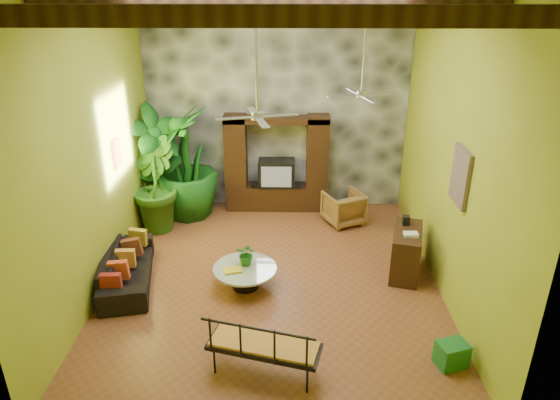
{
  "coord_description": "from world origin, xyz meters",
  "views": [
    {
      "loc": [
        0.28,
        -7.89,
        5.13
      ],
      "look_at": [
        0.13,
        0.2,
        1.52
      ],
      "focal_mm": 32.0,
      "sensor_mm": 36.0,
      "label": 1
    }
  ],
  "objects_px": {
    "sofa": "(127,267)",
    "coffee_table": "(245,274)",
    "ceiling_fan_front": "(257,103)",
    "tall_plant_b": "(153,185)",
    "ceiling_fan_back": "(362,83)",
    "tall_plant_c": "(186,163)",
    "green_bin": "(452,354)",
    "side_console": "(406,252)",
    "entertainment_center": "(277,171)",
    "wicker_armchair": "(344,208)",
    "iron_bench": "(264,346)",
    "tall_plant_a": "(158,165)"
  },
  "relations": [
    {
      "from": "entertainment_center",
      "to": "wicker_armchair",
      "type": "bearing_deg",
      "value": -26.41
    },
    {
      "from": "sofa",
      "to": "side_console",
      "type": "xyz_separation_m",
      "value": [
        5.14,
        0.41,
        0.14
      ]
    },
    {
      "from": "tall_plant_c",
      "to": "coffee_table",
      "type": "xyz_separation_m",
      "value": [
        1.57,
        -3.01,
        -1.03
      ]
    },
    {
      "from": "tall_plant_b",
      "to": "entertainment_center",
      "type": "bearing_deg",
      "value": 22.26
    },
    {
      "from": "entertainment_center",
      "to": "green_bin",
      "type": "distance_m",
      "value": 6.01
    },
    {
      "from": "sofa",
      "to": "green_bin",
      "type": "bearing_deg",
      "value": -122.6
    },
    {
      "from": "wicker_armchair",
      "to": "tall_plant_b",
      "type": "height_order",
      "value": "tall_plant_b"
    },
    {
      "from": "coffee_table",
      "to": "green_bin",
      "type": "distance_m",
      "value": 3.69
    },
    {
      "from": "entertainment_center",
      "to": "sofa",
      "type": "height_order",
      "value": "entertainment_center"
    },
    {
      "from": "tall_plant_a",
      "to": "ceiling_fan_front",
      "type": "bearing_deg",
      "value": -49.97
    },
    {
      "from": "tall_plant_c",
      "to": "iron_bench",
      "type": "xyz_separation_m",
      "value": [
        2.02,
        -5.23,
        -0.75
      ]
    },
    {
      "from": "ceiling_fan_front",
      "to": "tall_plant_a",
      "type": "relative_size",
      "value": 0.7
    },
    {
      "from": "tall_plant_c",
      "to": "green_bin",
      "type": "relative_size",
      "value": 6.07
    },
    {
      "from": "ceiling_fan_front",
      "to": "coffee_table",
      "type": "xyz_separation_m",
      "value": [
        -0.29,
        0.13,
        -3.15
      ]
    },
    {
      "from": "ceiling_fan_back",
      "to": "green_bin",
      "type": "relative_size",
      "value": 4.39
    },
    {
      "from": "ceiling_fan_front",
      "to": "tall_plant_b",
      "type": "bearing_deg",
      "value": 134.98
    },
    {
      "from": "tall_plant_a",
      "to": "green_bin",
      "type": "bearing_deg",
      "value": -41.62
    },
    {
      "from": "tall_plant_a",
      "to": "tall_plant_b",
      "type": "distance_m",
      "value": 0.52
    },
    {
      "from": "tall_plant_a",
      "to": "wicker_armchair",
      "type": "bearing_deg",
      "value": -1.4
    },
    {
      "from": "ceiling_fan_front",
      "to": "sofa",
      "type": "bearing_deg",
      "value": 174.22
    },
    {
      "from": "sofa",
      "to": "wicker_armchair",
      "type": "bearing_deg",
      "value": -70.38
    },
    {
      "from": "sofa",
      "to": "coffee_table",
      "type": "bearing_deg",
      "value": -104.5
    },
    {
      "from": "wicker_armchair",
      "to": "tall_plant_b",
      "type": "bearing_deg",
      "value": -20.06
    },
    {
      "from": "sofa",
      "to": "tall_plant_a",
      "type": "height_order",
      "value": "tall_plant_a"
    },
    {
      "from": "tall_plant_a",
      "to": "green_bin",
      "type": "height_order",
      "value": "tall_plant_a"
    },
    {
      "from": "ceiling_fan_front",
      "to": "side_console",
      "type": "height_order",
      "value": "ceiling_fan_front"
    },
    {
      "from": "entertainment_center",
      "to": "iron_bench",
      "type": "height_order",
      "value": "entertainment_center"
    },
    {
      "from": "green_bin",
      "to": "wicker_armchair",
      "type": "bearing_deg",
      "value": 103.64
    },
    {
      "from": "tall_plant_a",
      "to": "tall_plant_b",
      "type": "relative_size",
      "value": 1.29
    },
    {
      "from": "iron_bench",
      "to": "coffee_table",
      "type": "bearing_deg",
      "value": 116.28
    },
    {
      "from": "ceiling_fan_back",
      "to": "sofa",
      "type": "distance_m",
      "value": 5.43
    },
    {
      "from": "tall_plant_c",
      "to": "entertainment_center",
      "type": "bearing_deg",
      "value": 10.83
    },
    {
      "from": "sofa",
      "to": "coffee_table",
      "type": "distance_m",
      "value": 2.17
    },
    {
      "from": "wicker_armchair",
      "to": "tall_plant_a",
      "type": "height_order",
      "value": "tall_plant_a"
    },
    {
      "from": "ceiling_fan_back",
      "to": "iron_bench",
      "type": "bearing_deg",
      "value": -113.98
    },
    {
      "from": "coffee_table",
      "to": "tall_plant_a",
      "type": "bearing_deg",
      "value": 127.82
    },
    {
      "from": "ceiling_fan_front",
      "to": "tall_plant_c",
      "type": "xyz_separation_m",
      "value": [
        -1.86,
        3.14,
        -2.12
      ]
    },
    {
      "from": "wicker_armchair",
      "to": "coffee_table",
      "type": "relative_size",
      "value": 0.71
    },
    {
      "from": "ceiling_fan_back",
      "to": "tall_plant_c",
      "type": "bearing_deg",
      "value": 157.14
    },
    {
      "from": "tall_plant_c",
      "to": "side_console",
      "type": "bearing_deg",
      "value": -28.67
    },
    {
      "from": "side_console",
      "to": "ceiling_fan_front",
      "type": "bearing_deg",
      "value": -152.0
    },
    {
      "from": "wicker_armchair",
      "to": "tall_plant_a",
      "type": "xyz_separation_m",
      "value": [
        -4.15,
        0.1,
        0.97
      ]
    },
    {
      "from": "ceiling_fan_front",
      "to": "coffee_table",
      "type": "relative_size",
      "value": 1.63
    },
    {
      "from": "entertainment_center",
      "to": "tall_plant_a",
      "type": "xyz_separation_m",
      "value": [
        -2.61,
        -0.66,
        0.37
      ]
    },
    {
      "from": "sofa",
      "to": "tall_plant_c",
      "type": "distance_m",
      "value": 3.11
    },
    {
      "from": "ceiling_fan_back",
      "to": "tall_plant_b",
      "type": "distance_m",
      "value": 4.94
    },
    {
      "from": "tall_plant_c",
      "to": "ceiling_fan_front",
      "type": "bearing_deg",
      "value": -59.39
    },
    {
      "from": "ceiling_fan_back",
      "to": "iron_bench",
      "type": "distance_m",
      "value": 4.95
    },
    {
      "from": "sofa",
      "to": "side_console",
      "type": "bearing_deg",
      "value": -96.89
    },
    {
      "from": "tall_plant_b",
      "to": "side_console",
      "type": "xyz_separation_m",
      "value": [
        5.14,
        -1.79,
        -0.59
      ]
    }
  ]
}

